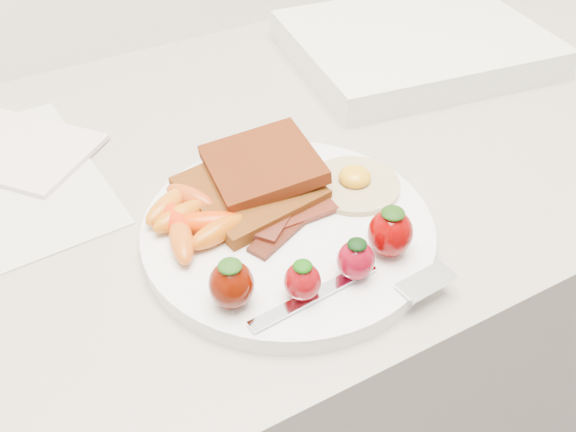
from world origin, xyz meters
TOP-DOWN VIEW (x-y plane):
  - counter at (0.00, 1.70)m, footprint 2.00×0.60m
  - plate at (-0.02, 1.56)m, footprint 0.27×0.27m
  - toast_lower at (-0.03, 1.62)m, footprint 0.13×0.13m
  - toast_upper at (-0.01, 1.63)m, footprint 0.12×0.11m
  - fried_egg at (0.07, 1.58)m, footprint 0.11×0.11m
  - bacon_strips at (-0.02, 1.57)m, footprint 0.10×0.08m
  - baby_carrots at (-0.10, 1.60)m, footprint 0.09×0.11m
  - strawberries at (-0.02, 1.49)m, footprint 0.18×0.06m
  - fork at (-0.00, 1.46)m, footprint 0.18×0.06m
  - notepad at (-0.21, 1.83)m, footprint 0.20×0.21m
  - appliance at (0.31, 1.80)m, footprint 0.35×0.30m

SIDE VIEW (x-z plane):
  - counter at x=0.00m, z-range 0.00..0.90m
  - notepad at x=-0.21m, z-range 0.90..0.91m
  - plate at x=-0.02m, z-range 0.90..0.92m
  - appliance at x=0.31m, z-range 0.90..0.94m
  - fork at x=0.00m, z-range 0.92..0.92m
  - bacon_strips at x=-0.02m, z-range 0.92..0.93m
  - fried_egg at x=0.07m, z-range 0.91..0.93m
  - toast_lower at x=-0.03m, z-range 0.92..0.93m
  - baby_carrots at x=-0.10m, z-range 0.92..0.94m
  - strawberries at x=-0.02m, z-range 0.91..0.96m
  - toast_upper at x=-0.01m, z-range 0.93..0.95m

